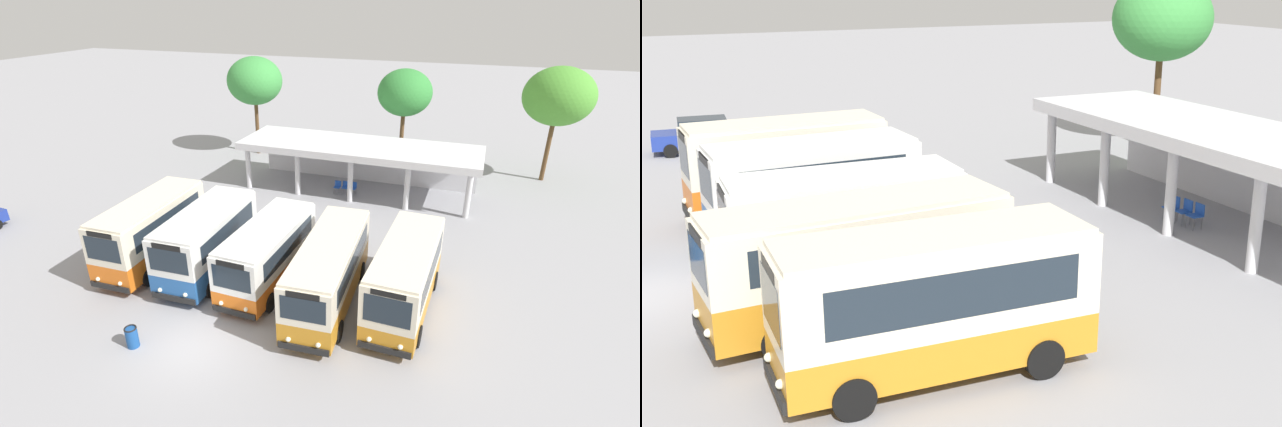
{
  "view_description": "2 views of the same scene",
  "coord_description": "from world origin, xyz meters",
  "views": [
    {
      "loc": [
        9.57,
        -12.03,
        12.64
      ],
      "look_at": [
        2.32,
        8.33,
        2.49
      ],
      "focal_mm": 26.17,
      "sensor_mm": 36.0,
      "label": 1
    },
    {
      "loc": [
        21.76,
        -0.93,
        8.47
      ],
      "look_at": [
        0.4,
        8.98,
        1.23
      ],
      "focal_mm": 45.14,
      "sensor_mm": 36.0,
      "label": 2
    }
  ],
  "objects": [
    {
      "name": "city_bus_fourth_amber",
      "position": [
        4.1,
        4.48,
        1.74
      ],
      "size": [
        2.64,
        7.71,
        3.13
      ],
      "color": "black",
      "rests_on": "ground"
    },
    {
      "name": "city_bus_second_in_row",
      "position": [
        -2.36,
        5.07,
        1.82
      ],
      "size": [
        2.64,
        6.68,
        3.31
      ],
      "color": "black",
      "rests_on": "ground"
    },
    {
      "name": "roadside_tree_east_of_canopy",
      "position": [
        14.24,
        24.58,
        6.21
      ],
      "size": [
        4.81,
        4.81,
        8.27
      ],
      "color": "brown",
      "rests_on": "ground"
    },
    {
      "name": "city_bus_nearest_orange",
      "position": [
        -5.6,
        4.98,
        1.88
      ],
      "size": [
        2.49,
        6.95,
        3.42
      ],
      "color": "black",
      "rests_on": "ground"
    },
    {
      "name": "ground_plane",
      "position": [
        0.0,
        0.0,
        0.0
      ],
      "size": [
        180.0,
        180.0,
        0.0
      ],
      "primitive_type": "plane",
      "color": "#939399"
    },
    {
      "name": "roadside_tree_west_of_canopy",
      "position": [
        -8.8,
        23.41,
        6.19
      ],
      "size": [
        4.59,
        4.59,
        8.16
      ],
      "color": "brown",
      "rests_on": "ground"
    },
    {
      "name": "city_bus_middle_cream",
      "position": [
        0.87,
        5.12,
        1.7
      ],
      "size": [
        2.42,
        6.73,
        3.06
      ],
      "color": "black",
      "rests_on": "ground"
    },
    {
      "name": "waiting_chair_second_from_end",
      "position": [
        1.09,
        17.1,
        0.52
      ],
      "size": [
        0.44,
        0.44,
        0.86
      ],
      "color": "slate",
      "rests_on": "ground"
    },
    {
      "name": "waiting_chair_middle_seat",
      "position": [
        1.64,
        17.13,
        0.52
      ],
      "size": [
        0.44,
        0.44,
        0.86
      ],
      "color": "slate",
      "rests_on": "ground"
    },
    {
      "name": "terminal_canopy",
      "position": [
        1.77,
        18.44,
        2.59
      ],
      "size": [
        16.37,
        5.13,
        3.4
      ],
      "color": "silver",
      "rests_on": "ground"
    },
    {
      "name": "roadside_tree_behind_canopy",
      "position": [
        3.62,
        23.78,
        5.93
      ],
      "size": [
        4.13,
        4.13,
        7.71
      ],
      "color": "brown",
      "rests_on": "ground"
    },
    {
      "name": "waiting_chair_end_by_column",
      "position": [
        0.53,
        17.0,
        0.52
      ],
      "size": [
        0.44,
        0.44,
        0.86
      ],
      "color": "slate",
      "rests_on": "ground"
    },
    {
      "name": "city_bus_fifth_blue",
      "position": [
        7.33,
        5.11,
        1.79
      ],
      "size": [
        2.44,
        6.95,
        3.24
      ],
      "color": "black",
      "rests_on": "ground"
    },
    {
      "name": "litter_bin_apron",
      "position": [
        -2.28,
        -0.84,
        0.46
      ],
      "size": [
        0.49,
        0.49,
        0.9
      ],
      "color": "#19478C",
      "rests_on": "ground"
    }
  ]
}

